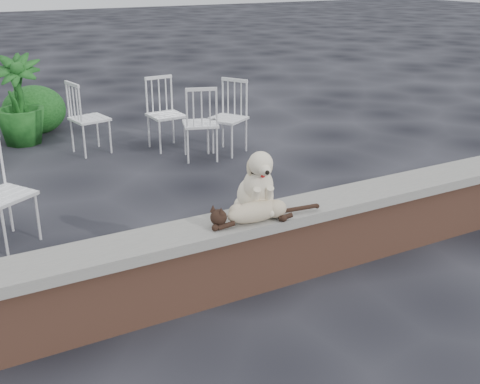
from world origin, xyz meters
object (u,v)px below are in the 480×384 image
chair_b (166,114)px  chair_d (227,117)px  dog (255,180)px  chair_e (89,117)px  potted_plant_b (18,100)px  cat (256,210)px  chair_a (3,194)px  chair_c (200,122)px

chair_b → chair_d: size_ratio=1.00×
dog → chair_e: (-0.18, 3.92, -0.37)m
chair_e → potted_plant_b: (-0.71, 0.87, 0.13)m
dog → chair_e: dog is taller
cat → chair_a: (-1.49, 1.76, -0.20)m
chair_c → chair_a: size_ratio=1.00×
chair_b → chair_e: size_ratio=1.00×
cat → chair_b: chair_b is taller
potted_plant_b → chair_a: bearing=-102.0°
chair_a → potted_plant_b: potted_plant_b is taller
cat → potted_plant_b: bearing=110.0°
chair_c → chair_b: bearing=-52.3°
dog → chair_d: 3.37m
chair_b → chair_a: 3.06m
chair_d → chair_a: bearing=-94.5°
cat → chair_b: 3.86m
cat → chair_c: chair_c is taller
dog → potted_plant_b: 4.87m
chair_b → potted_plant_b: size_ratio=0.78×
dog → chair_d: dog is taller
chair_d → potted_plant_b: potted_plant_b is taller
dog → potted_plant_b: size_ratio=0.43×
cat → chair_a: bearing=140.8°
chair_a → potted_plant_b: (0.68, 3.17, 0.13)m
chair_b → potted_plant_b: (-1.64, 1.17, 0.13)m
chair_e → chair_c: bearing=-138.9°
cat → chair_c: bearing=82.4°
potted_plant_b → chair_d: bearing=-37.4°
cat → chair_e: 4.07m
chair_d → chair_c: size_ratio=1.00×
chair_b → potted_plant_b: 2.02m
chair_b → chair_e: 0.98m
dog → cat: 0.24m
chair_a → chair_e: 2.69m
dog → chair_c: dog is taller
dog → chair_a: 2.28m
chair_a → chair_e: bearing=27.5°
chair_d → chair_e: 1.77m
cat → chair_d: 3.53m
dog → chair_c: size_ratio=0.54×
dog → chair_b: (0.75, 3.61, -0.37)m
cat → chair_b: size_ratio=1.09×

